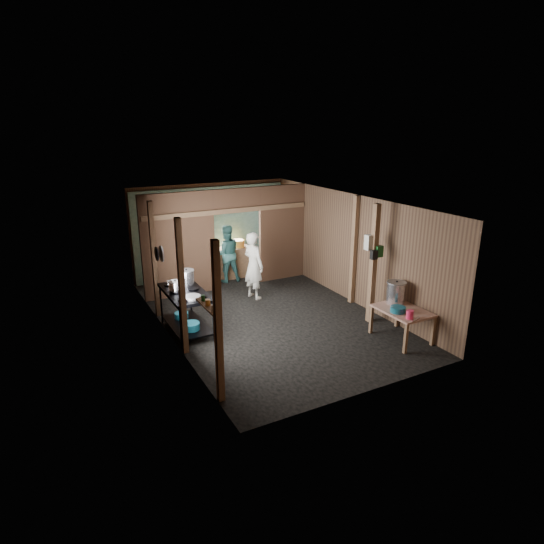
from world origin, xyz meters
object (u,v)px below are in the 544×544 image
stove_pot_large (187,278)px  pink_bucket (410,315)px  cook (254,266)px  gas_range (186,312)px  yellow_tub (238,243)px  stock_pot (396,293)px  prep_table (401,324)px

stove_pot_large → pink_bucket: 4.58m
stove_pot_large → cook: bearing=21.5°
gas_range → yellow_tub: yellow_tub is taller
gas_range → cook: size_ratio=0.92×
pink_bucket → stock_pot: bearing=66.6°
gas_range → stock_pot: stock_pot is taller
gas_range → pink_bucket: 4.45m
stove_pot_large → cook: cook is taller
cook → stove_pot_large: bearing=95.8°
stove_pot_large → prep_table: bearing=-37.5°
cook → pink_bucket: bearing=-175.7°
gas_range → yellow_tub: size_ratio=4.28×
stove_pot_large → stock_pot: (3.67, -2.35, -0.21)m
prep_table → stove_pot_large: bearing=142.5°
gas_range → cook: 2.42m
stock_pot → yellow_tub: size_ratio=1.30×
gas_range → cook: (2.10, 1.15, 0.38)m
stock_pot → yellow_tub: stock_pot is taller
prep_table → stock_pot: bearing=70.3°
yellow_tub → stock_pot: bearing=-74.3°
gas_range → yellow_tub: (2.47, 2.92, 0.50)m
stove_pot_large → pink_bucket: size_ratio=2.04×
stock_pot → yellow_tub: bearing=105.7°
gas_range → prep_table: bearing=-32.1°
stove_pot_large → stock_pot: 4.36m
pink_bucket → stove_pot_large: bearing=137.1°
stock_pot → pink_bucket: 0.83m
stove_pot_large → stock_pot: size_ratio=0.71×
stock_pot → pink_bucket: bearing=-113.4°
prep_table → cook: 3.87m
pink_bucket → cook: size_ratio=0.10×
gas_range → prep_table: 4.38m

